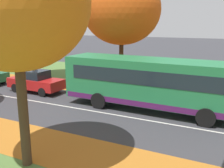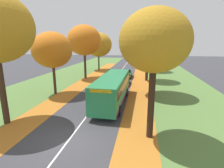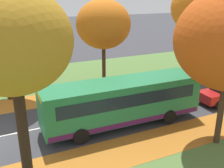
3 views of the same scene
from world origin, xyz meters
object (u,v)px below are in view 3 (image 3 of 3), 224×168
(tree_left_near, at_px, (103,24))
(bus, at_px, (122,100))
(tree_left_mid, at_px, (201,7))
(car_red_lead, at_px, (224,92))
(tree_right_nearest, at_px, (12,42))

(tree_left_near, relative_size, bus, 0.74)
(bus, bearing_deg, tree_left_near, 164.89)
(tree_left_mid, relative_size, bus, 0.91)
(tree_left_near, height_order, tree_left_mid, tree_left_mid)
(bus, relative_size, car_red_lead, 2.47)
(tree_left_mid, relative_size, car_red_lead, 2.25)
(tree_right_nearest, relative_size, bus, 0.82)
(tree_left_near, xyz_separation_m, tree_left_mid, (0.63, 10.40, 1.26))
(tree_right_nearest, bearing_deg, car_red_lead, 103.05)
(tree_right_nearest, distance_m, bus, 8.92)
(tree_left_near, bearing_deg, tree_right_nearest, -36.66)
(tree_left_near, relative_size, tree_left_mid, 0.82)
(tree_left_mid, bearing_deg, tree_right_nearest, -60.11)
(tree_left_near, relative_size, tree_right_nearest, 0.90)
(tree_left_near, distance_m, bus, 8.98)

